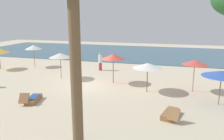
{
  "coord_description": "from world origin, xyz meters",
  "views": [
    {
      "loc": [
        6.16,
        -15.58,
        5.08
      ],
      "look_at": [
        1.46,
        0.92,
        1.1
      ],
      "focal_mm": 36.36,
      "sensor_mm": 36.0,
      "label": 1
    }
  ],
  "objects": [
    {
      "name": "umbrella_1",
      "position": [
        1.5,
        1.1,
        2.13
      ],
      "size": [
        1.82,
        1.82,
        2.34
      ],
      "color": "brown",
      "rests_on": "ground_plane"
    },
    {
      "name": "umbrella_6",
      "position": [
        -8.11,
        4.71,
        2.08
      ],
      "size": [
        1.72,
        1.72,
        2.3
      ],
      "color": "olive",
      "rests_on": "ground_plane"
    },
    {
      "name": "ocean_water",
      "position": [
        0.0,
        17.0,
        0.03
      ],
      "size": [
        48.0,
        16.0,
        0.06
      ],
      "primitive_type": "cube",
      "color": "#3D6075",
      "rests_on": "ground_plane"
    },
    {
      "name": "umbrella_4",
      "position": [
        8.8,
        -1.54,
        1.91
      ],
      "size": [
        2.28,
        2.28,
        2.08
      ],
      "color": "brown",
      "rests_on": "ground_plane"
    },
    {
      "name": "person_0",
      "position": [
        -0.93,
        5.07,
        0.87
      ],
      "size": [
        0.43,
        0.43,
        1.73
      ],
      "color": "#BF3338",
      "rests_on": "ground_plane"
    },
    {
      "name": "ground_plane",
      "position": [
        0.0,
        0.0,
        0.0
      ],
      "size": [
        60.0,
        60.0,
        0.0
      ],
      "primitive_type": "plane",
      "color": "beige"
    },
    {
      "name": "umbrella_2",
      "position": [
        4.35,
        -0.3,
        1.86
      ],
      "size": [
        2.07,
        2.07,
        2.04
      ],
      "color": "brown",
      "rests_on": "ground_plane"
    },
    {
      "name": "umbrella_3",
      "position": [
        -3.13,
        1.2,
        2.0
      ],
      "size": [
        1.84,
        1.84,
        2.2
      ],
      "color": "olive",
      "rests_on": "ground_plane"
    },
    {
      "name": "lounger_1",
      "position": [
        -2.16,
        -4.23,
        0.18
      ],
      "size": [
        0.96,
        1.76,
        0.71
      ],
      "color": "olive",
      "rests_on": "ground_plane"
    },
    {
      "name": "lounger_0",
      "position": [
        6.08,
        -4.19,
        0.17
      ],
      "size": [
        0.98,
        1.76,
        0.72
      ],
      "color": "olive",
      "rests_on": "ground_plane"
    },
    {
      "name": "umbrella_5",
      "position": [
        7.44,
        0.58,
        2.09
      ],
      "size": [
        1.73,
        1.73,
        2.26
      ],
      "color": "brown",
      "rests_on": "ground_plane"
    }
  ]
}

